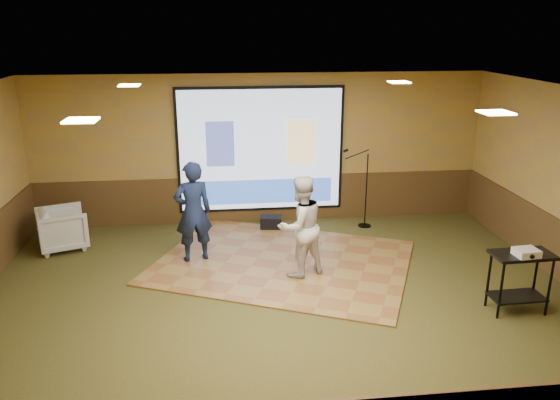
{
  "coord_description": "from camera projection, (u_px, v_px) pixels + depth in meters",
  "views": [
    {
      "loc": [
        -0.83,
        -7.16,
        3.89
      ],
      "look_at": [
        0.08,
        0.8,
        1.3
      ],
      "focal_mm": 35.0,
      "sensor_mm": 36.0,
      "label": 1
    }
  ],
  "objects": [
    {
      "name": "player_left",
      "position": [
        193.0,
        212.0,
        9.14
      ],
      "size": [
        0.72,
        0.56,
        1.73
      ],
      "primitive_type": "imported",
      "rotation": [
        0.0,
        0.0,
        3.4
      ],
      "color": "#152044",
      "rests_on": "dance_floor"
    },
    {
      "name": "banquet_chair",
      "position": [
        63.0,
        229.0,
        9.83
      ],
      "size": [
        1.05,
        1.04,
        0.75
      ],
      "primitive_type": "imported",
      "rotation": [
        0.0,
        0.0,
        1.92
      ],
      "color": "gray",
      "rests_on": "ground"
    },
    {
      "name": "dance_floor",
      "position": [
        283.0,
        262.0,
        9.33
      ],
      "size": [
        5.05,
        4.56,
        0.03
      ],
      "primitive_type": "cube",
      "rotation": [
        0.0,
        0.0,
        -0.42
      ],
      "color": "olive",
      "rests_on": "ground"
    },
    {
      "name": "downlight_se",
      "position": [
        496.0,
        113.0,
        5.97
      ],
      "size": [
        0.32,
        0.32,
        0.02
      ],
      "primitive_type": "cube",
      "color": "beige",
      "rests_on": "room_shell"
    },
    {
      "name": "mic_stand",
      "position": [
        363.0,
        203.0,
        10.87
      ],
      "size": [
        0.63,
        0.26,
        1.61
      ],
      "rotation": [
        0.0,
        0.0,
        0.31
      ],
      "color": "black",
      "rests_on": "ground"
    },
    {
      "name": "duffel_bag",
      "position": [
        271.0,
        223.0,
        10.83
      ],
      "size": [
        0.45,
        0.33,
        0.26
      ],
      "primitive_type": "cube",
      "rotation": [
        0.0,
        0.0,
        -0.13
      ],
      "color": "black",
      "rests_on": "ground"
    },
    {
      "name": "player_right",
      "position": [
        300.0,
        226.0,
        8.59
      ],
      "size": [
        0.99,
        0.91,
        1.65
      ],
      "primitive_type": "imported",
      "rotation": [
        0.0,
        0.0,
        3.59
      ],
      "color": "silver",
      "rests_on": "dance_floor"
    },
    {
      "name": "projector_screen",
      "position": [
        261.0,
        151.0,
        10.85
      ],
      "size": [
        3.32,
        0.06,
        2.52
      ],
      "color": "black",
      "rests_on": "room_shell"
    },
    {
      "name": "projector",
      "position": [
        526.0,
        253.0,
        7.4
      ],
      "size": [
        0.33,
        0.28,
        0.1
      ],
      "primitive_type": "cube",
      "rotation": [
        0.0,
        0.0,
        0.07
      ],
      "color": "silver",
      "rests_on": "av_table"
    },
    {
      "name": "ground",
      "position": [
        281.0,
        300.0,
        8.06
      ],
      "size": [
        9.0,
        9.0,
        0.0
      ],
      "primitive_type": "plane",
      "color": "#303C1B",
      "rests_on": "ground"
    },
    {
      "name": "downlight_nw",
      "position": [
        129.0,
        85.0,
        8.61
      ],
      "size": [
        0.32,
        0.32,
        0.02
      ],
      "primitive_type": "cube",
      "color": "beige",
      "rests_on": "room_shell"
    },
    {
      "name": "downlight_ne",
      "position": [
        399.0,
        82.0,
        9.09
      ],
      "size": [
        0.32,
        0.32,
        0.02
      ],
      "primitive_type": "cube",
      "color": "beige",
      "rests_on": "room_shell"
    },
    {
      "name": "av_table",
      "position": [
        520.0,
        272.0,
        7.59
      ],
      "size": [
        0.84,
        0.44,
        0.88
      ],
      "rotation": [
        0.0,
        0.0,
        0.03
      ],
      "color": "black",
      "rests_on": "ground"
    },
    {
      "name": "wainscot_back",
      "position": [
        261.0,
        199.0,
        11.2
      ],
      "size": [
        9.0,
        0.04,
        0.95
      ],
      "primitive_type": "cube",
      "color": "#513D1B",
      "rests_on": "ground"
    },
    {
      "name": "room_shell",
      "position": [
        281.0,
        163.0,
        7.42
      ],
      "size": [
        9.04,
        7.04,
        3.02
      ],
      "color": "#A68645",
      "rests_on": "ground"
    },
    {
      "name": "downlight_sw",
      "position": [
        81.0,
        120.0,
        5.49
      ],
      "size": [
        0.32,
        0.32,
        0.02
      ],
      "primitive_type": "cube",
      "color": "beige",
      "rests_on": "room_shell"
    }
  ]
}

